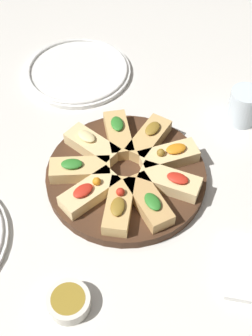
{
  "coord_description": "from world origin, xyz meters",
  "views": [
    {
      "loc": [
        -0.54,
        -0.03,
        0.7
      ],
      "look_at": [
        0.0,
        0.0,
        0.03
      ],
      "focal_mm": 50.0,
      "sensor_mm": 36.0,
      "label": 1
    }
  ],
  "objects_px": {
    "water_glass": "(244,106)",
    "dipping_bowl": "(69,302)",
    "plate_right": "(78,71)",
    "serving_board": "(126,176)"
  },
  "relations": [
    {
      "from": "water_glass",
      "to": "dipping_bowl",
      "type": "bearing_deg",
      "value": 144.13
    },
    {
      "from": "serving_board",
      "to": "plate_right",
      "type": "xyz_separation_m",
      "value": [
        0.3,
        0.13,
        -0.0
      ]
    },
    {
      "from": "serving_board",
      "to": "dipping_bowl",
      "type": "height_order",
      "value": "dipping_bowl"
    },
    {
      "from": "serving_board",
      "to": "dipping_bowl",
      "type": "bearing_deg",
      "value": 163.52
    },
    {
      "from": "water_glass",
      "to": "plate_right",
      "type": "bearing_deg",
      "value": 70.25
    },
    {
      "from": "dipping_bowl",
      "to": "water_glass",
      "type": "bearing_deg",
      "value": -35.87
    },
    {
      "from": "plate_right",
      "to": "water_glass",
      "type": "height_order",
      "value": "water_glass"
    },
    {
      "from": "serving_board",
      "to": "dipping_bowl",
      "type": "distance_m",
      "value": 0.26
    },
    {
      "from": "serving_board",
      "to": "dipping_bowl",
      "type": "xyz_separation_m",
      "value": [
        -0.25,
        0.07,
        0.0
      ]
    },
    {
      "from": "serving_board",
      "to": "water_glass",
      "type": "relative_size",
      "value": 3.94
    }
  ]
}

